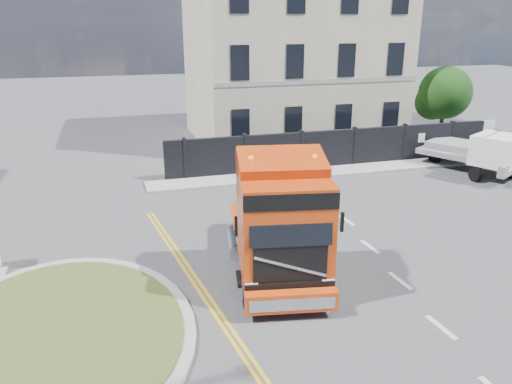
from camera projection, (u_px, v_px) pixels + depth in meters
name	position (u px, v px, depth m)	size (l,w,h in m)	color
ground	(285.00, 252.00, 16.78)	(120.00, 120.00, 0.00)	#424244
traffic_island	(56.00, 336.00, 12.19)	(6.80, 6.80, 0.17)	#979791
hoarding_fence	(346.00, 148.00, 26.35)	(18.80, 0.25, 2.00)	black
georgian_building	(290.00, 47.00, 31.45)	(12.30, 10.30, 12.80)	beige
tree	(442.00, 95.00, 30.55)	(3.20, 3.20, 4.80)	#382619
pavement_far	(343.00, 171.00, 25.69)	(20.00, 1.60, 0.12)	#979791
truck	(280.00, 226.00, 14.50)	(3.50, 6.78, 3.87)	black
flatbed_pickup	(487.00, 153.00, 24.65)	(4.35, 5.82, 2.19)	gray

